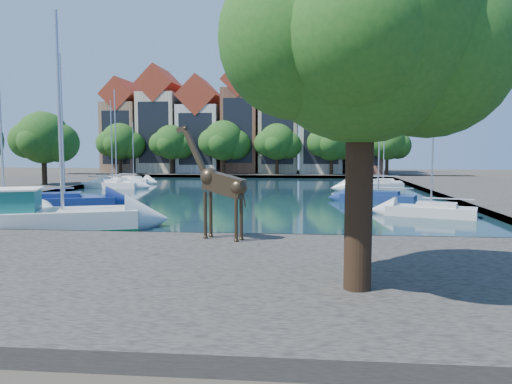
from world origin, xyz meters
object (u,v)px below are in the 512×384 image
sailboat_left_a (5,212)px  sailboat_right_a (431,208)px  giraffe_statue (219,183)px  motorsailer (32,215)px  plane_tree (366,38)px

sailboat_left_a → sailboat_right_a: 26.70m
giraffe_statue → motorsailer: size_ratio=0.43×
giraffe_statue → sailboat_left_a: 15.66m
plane_tree → sailboat_right_a: plane_tree is taller
sailboat_left_a → sailboat_right_a: (26.23, 5.02, -0.07)m
sailboat_left_a → sailboat_right_a: sailboat_left_a is taller
motorsailer → sailboat_right_a: bearing=19.0°
sailboat_left_a → motorsailer: bearing=-40.5°
sailboat_left_a → sailboat_right_a: bearing=10.8°
sailboat_right_a → sailboat_left_a: bearing=-169.2°
sailboat_left_a → giraffe_statue: bearing=-24.0°
plane_tree → sailboat_left_a: size_ratio=0.96×
giraffe_statue → sailboat_right_a: size_ratio=0.47×
motorsailer → sailboat_right_a: 24.20m
plane_tree → motorsailer: (-16.26, 10.89, -6.69)m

